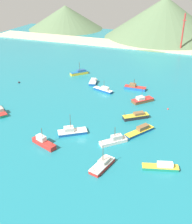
{
  "coord_description": "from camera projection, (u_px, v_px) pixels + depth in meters",
  "views": [
    {
      "loc": [
        31.16,
        -67.17,
        46.27
      ],
      "look_at": [
        -1.07,
        15.37,
        0.22
      ],
      "focal_mm": 43.65,
      "sensor_mm": 36.0,
      "label": 1
    }
  ],
  "objects": [
    {
      "name": "fishing_boat_7",
      "position": [
        79.0,
        73.0,
        136.38
      ],
      "size": [
        8.11,
        8.54,
        6.19
      ],
      "color": "gold",
      "rests_on": "ground"
    },
    {
      "name": "hill_central",
      "position": [
        164.0,
        18.0,
        205.16
      ],
      "size": [
        90.04,
        90.04,
        29.55
      ],
      "color": "#56704C",
      "rests_on": "ground"
    },
    {
      "name": "hill_west",
      "position": [
        65.0,
        17.0,
        241.08
      ],
      "size": [
        66.09,
        66.09,
        19.65
      ],
      "color": "#56704C",
      "rests_on": "ground"
    },
    {
      "name": "fishing_boat_12",
      "position": [
        162.0,
        167.0,
        71.16
      ],
      "size": [
        9.68,
        4.79,
        2.06
      ],
      "color": "#198466",
      "rests_on": "ground"
    },
    {
      "name": "fishing_boat_14",
      "position": [
        72.0,
        131.0,
        86.67
      ],
      "size": [
        9.35,
        7.9,
        6.94
      ],
      "color": "#14478C",
      "rests_on": "ground"
    },
    {
      "name": "fishing_boat_10",
      "position": [
        43.0,
        142.0,
        80.7
      ],
      "size": [
        8.93,
        4.94,
        5.79
      ],
      "color": "red",
      "rests_on": "ground"
    },
    {
      "name": "buoy_0",
      "position": [
        19.0,
        83.0,
        126.27
      ],
      "size": [
        1.05,
        1.05,
        1.05
      ],
      "color": "#232328",
      "rests_on": "ground"
    },
    {
      "name": "fishing_boat_4",
      "position": [
        114.0,
        140.0,
        81.92
      ],
      "size": [
        7.86,
        7.75,
        5.42
      ],
      "color": "silver",
      "rests_on": "ground"
    },
    {
      "name": "fishing_boat_6",
      "position": [
        140.0,
        131.0,
        87.04
      ],
      "size": [
        7.89,
        10.44,
        2.35
      ],
      "color": "#14478C",
      "rests_on": "ground"
    },
    {
      "name": "fishing_boat_13",
      "position": [
        104.0,
        90.0,
        117.13
      ],
      "size": [
        9.44,
        4.8,
        5.02
      ],
      "color": "#14478C",
      "rests_on": "ground"
    },
    {
      "name": "beach_strip",
      "position": [
        152.0,
        47.0,
        183.87
      ],
      "size": [
        247.0,
        19.45,
        1.2
      ],
      "primitive_type": "cube",
      "color": "beige",
      "rests_on": "ground"
    },
    {
      "name": "buoy_1",
      "position": [
        168.0,
        109.0,
        102.2
      ],
      "size": [
        0.65,
        0.65,
        0.65
      ],
      "color": "red",
      "rests_on": "ground"
    },
    {
      "name": "radio_tower",
      "position": [
        183.0,
        33.0,
        170.07
      ],
      "size": [
        2.35,
        1.88,
        23.49
      ],
      "color": "#B7332D",
      "rests_on": "ground"
    },
    {
      "name": "fishing_boat_5",
      "position": [
        142.0,
        100.0,
        107.72
      ],
      "size": [
        8.37,
        8.7,
        5.39
      ],
      "color": "brown",
      "rests_on": "ground"
    },
    {
      "name": "fishing_boat_9",
      "position": [
        136.0,
        116.0,
        95.52
      ],
      "size": [
        8.82,
        7.62,
        2.91
      ],
      "color": "#232328",
      "rests_on": "ground"
    },
    {
      "name": "ground",
      "position": [
        111.0,
        98.0,
        111.82
      ],
      "size": [
        260.0,
        280.0,
        0.5
      ],
      "color": "teal"
    },
    {
      "name": "fishing_boat_11",
      "position": [
        102.0,
        165.0,
        71.8
      ],
      "size": [
        4.82,
        8.88,
        6.51
      ],
      "color": "red",
      "rests_on": "ground"
    },
    {
      "name": "fishing_boat_3",
      "position": [
        135.0,
        88.0,
        118.91
      ],
      "size": [
        9.36,
        2.87,
        4.91
      ],
      "color": "#1E5BA8",
      "rests_on": "ground"
    },
    {
      "name": "fishing_boat_8",
      "position": [
        93.0,
        82.0,
        125.37
      ],
      "size": [
        4.45,
        7.16,
        2.43
      ],
      "color": "#14478C",
      "rests_on": "ground"
    }
  ]
}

